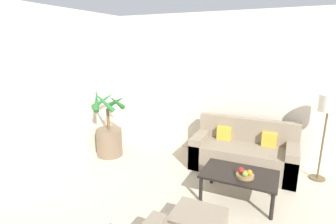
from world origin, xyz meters
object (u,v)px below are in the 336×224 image
object	(u,v)px
sofa_loveseat	(243,153)
floor_lamp	(328,110)
potted_palm	(109,136)
coffee_table	(239,176)
apple_green	(245,174)
fruit_bowl	(245,175)
orange_fruit	(250,172)
apple_red	(241,170)

from	to	relation	value
sofa_loveseat	floor_lamp	world-z (taller)	floor_lamp
potted_palm	coffee_table	size ratio (longest dim) A/B	1.32
apple_green	fruit_bowl	bearing A→B (deg)	97.13
potted_palm	fruit_bowl	size ratio (longest dim) A/B	5.64
floor_lamp	fruit_bowl	distance (m)	1.72
apple_green	orange_fruit	xyz separation A→B (m)	(0.05, 0.07, -0.00)
coffee_table	orange_fruit	bearing A→B (deg)	-29.05
floor_lamp	coffee_table	xyz separation A→B (m)	(-1.06, -1.13, -0.81)
floor_lamp	apple_red	size ratio (longest dim) A/B	16.87
coffee_table	apple_red	distance (m)	0.15
fruit_bowl	apple_red	size ratio (longest dim) A/B	2.86
apple_green	orange_fruit	world-z (taller)	apple_green
floor_lamp	apple_green	size ratio (longest dim) A/B	18.42
floor_lamp	apple_red	world-z (taller)	floor_lamp
orange_fruit	coffee_table	bearing A→B (deg)	150.95
apple_red	floor_lamp	bearing A→B (deg)	49.37
floor_lamp	apple_green	distance (m)	1.74
sofa_loveseat	apple_green	bearing A→B (deg)	-79.96
apple_red	sofa_loveseat	bearing A→B (deg)	97.46
apple_red	orange_fruit	xyz separation A→B (m)	(0.11, -0.00, -0.00)
orange_fruit	fruit_bowl	bearing A→B (deg)	176.45
fruit_bowl	orange_fruit	bearing A→B (deg)	-3.55
fruit_bowl	apple_green	world-z (taller)	apple_green
coffee_table	potted_palm	bearing A→B (deg)	169.61
fruit_bowl	apple_green	distance (m)	0.10
sofa_loveseat	floor_lamp	bearing A→B (deg)	7.46
apple_red	apple_green	xyz separation A→B (m)	(0.06, -0.08, -0.00)
coffee_table	apple_green	size ratio (longest dim) A/B	13.35
apple_green	apple_red	bearing A→B (deg)	129.33
coffee_table	orange_fruit	size ratio (longest dim) A/B	13.76
fruit_bowl	orange_fruit	distance (m)	0.08
coffee_table	fruit_bowl	world-z (taller)	fruit_bowl
apple_green	potted_palm	bearing A→B (deg)	166.90
orange_fruit	apple_green	bearing A→B (deg)	-123.18
potted_palm	fruit_bowl	bearing A→B (deg)	-11.61
floor_lamp	fruit_bowl	world-z (taller)	floor_lamp
sofa_loveseat	coffee_table	xyz separation A→B (m)	(0.11, -0.98, 0.06)
potted_palm	fruit_bowl	world-z (taller)	potted_palm
coffee_table	apple_red	size ratio (longest dim) A/B	12.22
potted_palm	apple_red	distance (m)	2.66
floor_lamp	fruit_bowl	bearing A→B (deg)	-129.14
sofa_loveseat	orange_fruit	distance (m)	1.10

